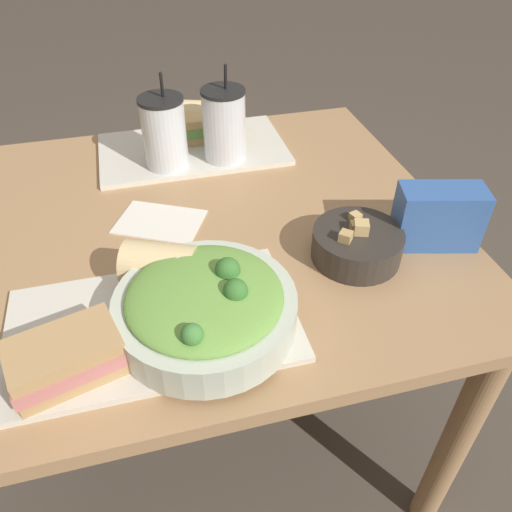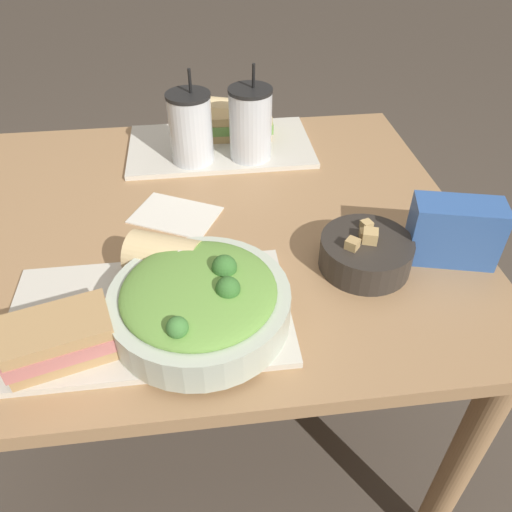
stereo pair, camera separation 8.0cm
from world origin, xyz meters
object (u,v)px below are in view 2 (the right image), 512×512
object	(u,v)px
chip_bag	(454,232)
napkin_folded	(175,215)
sandwich_far	(241,123)
drink_cup_dark	(191,130)
soup_bowl	(366,252)
baguette_near	(165,258)
baguette_far	(230,114)
salad_bowl	(200,301)
sandwich_near	(60,338)
drink_cup_red	(250,126)

from	to	relation	value
chip_bag	napkin_folded	distance (m)	0.54
sandwich_far	drink_cup_dark	size ratio (longest dim) A/B	0.74
soup_bowl	baguette_near	bearing A→B (deg)	179.20
baguette_near	napkin_folded	distance (m)	0.20
baguette_near	baguette_far	distance (m)	0.59
salad_bowl	soup_bowl	world-z (taller)	salad_bowl
soup_bowl	sandwich_near	size ratio (longest dim) A/B	0.94
sandwich_far	drink_cup_dark	distance (m)	0.18
chip_bag	sandwich_near	bearing A→B (deg)	-152.63
baguette_far	chip_bag	world-z (taller)	chip_bag
sandwich_near	drink_cup_dark	xyz separation A→B (m)	(0.21, 0.56, 0.04)
chip_bag	sandwich_far	bearing A→B (deg)	136.85
drink_cup_dark	drink_cup_red	bearing A→B (deg)	0.00
salad_bowl	chip_bag	bearing A→B (deg)	13.70
sandwich_far	napkin_folded	distance (m)	0.37
sandwich_near	sandwich_far	world-z (taller)	same
salad_bowl	drink_cup_dark	world-z (taller)	drink_cup_dark
sandwich_near	baguette_far	xyz separation A→B (m)	(0.31, 0.72, 0.01)
salad_bowl	baguette_far	world-z (taller)	salad_bowl
chip_bag	napkin_folded	world-z (taller)	chip_bag
sandwich_near	baguette_far	bearing A→B (deg)	51.05
soup_bowl	chip_bag	distance (m)	0.16
soup_bowl	drink_cup_red	bearing A→B (deg)	111.17
salad_bowl	baguette_near	bearing A→B (deg)	115.90
chip_bag	drink_cup_dark	bearing A→B (deg)	152.70
soup_bowl	baguette_far	bearing A→B (deg)	108.81
baguette_far	drink_cup_dark	bearing A→B (deg)	166.52
sandwich_near	drink_cup_dark	world-z (taller)	drink_cup_dark
sandwich_near	baguette_near	size ratio (longest dim) A/B	1.24
soup_bowl	sandwich_near	xyz separation A→B (m)	(-0.50, -0.15, 0.01)
baguette_near	drink_cup_dark	xyz separation A→B (m)	(0.06, 0.41, 0.04)
soup_bowl	sandwich_far	size ratio (longest dim) A/B	1.02
baguette_far	drink_cup_red	xyz separation A→B (m)	(0.03, -0.16, 0.04)
sandwich_near	chip_bag	bearing A→B (deg)	-2.65
baguette_far	soup_bowl	bearing A→B (deg)	-141.85
drink_cup_dark	baguette_far	bearing A→B (deg)	57.17
baguette_far	drink_cup_dark	world-z (taller)	drink_cup_dark
sandwich_far	drink_cup_dark	world-z (taller)	drink_cup_dark
salad_bowl	sandwich_near	xyz separation A→B (m)	(-0.21, -0.04, -0.01)
sandwich_near	drink_cup_dark	distance (m)	0.60
salad_bowl	baguette_far	distance (m)	0.69
baguette_near	sandwich_far	size ratio (longest dim) A/B	0.88
drink_cup_red	baguette_far	bearing A→B (deg)	102.40
napkin_folded	sandwich_near	bearing A→B (deg)	-114.91
baguette_near	napkin_folded	xyz separation A→B (m)	(0.01, 0.20, -0.05)
soup_bowl	baguette_far	world-z (taller)	baguette_far
baguette_near	napkin_folded	world-z (taller)	baguette_near
baguette_near	chip_bag	distance (m)	0.51
soup_bowl	napkin_folded	world-z (taller)	soup_bowl
chip_bag	napkin_folded	xyz separation A→B (m)	(-0.50, 0.20, -0.06)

